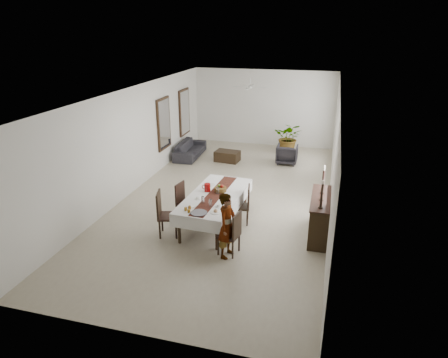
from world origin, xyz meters
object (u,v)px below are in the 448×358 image
at_px(dining_table_top, 215,196).
at_px(sofa, 190,149).
at_px(woman, 227,225).
at_px(red_pitcher, 207,187).
at_px(sideboard_body, 320,217).

relative_size(dining_table_top, sofa, 1.27).
bearing_deg(woman, sofa, 38.30).
relative_size(red_pitcher, sofa, 0.11).
bearing_deg(red_pitcher, sideboard_body, -2.28).
bearing_deg(sofa, red_pitcher, -157.44).
height_order(woman, sideboard_body, woman).
bearing_deg(sideboard_body, woman, -142.50).
bearing_deg(woman, sideboard_body, -40.33).
bearing_deg(sofa, sideboard_body, -136.79).
bearing_deg(red_pitcher, woman, -59.20).
relative_size(dining_table_top, woman, 1.69).
distance_m(red_pitcher, woman, 1.89).
height_order(dining_table_top, red_pitcher, red_pitcher).
distance_m(red_pitcher, sideboard_body, 2.96).
bearing_deg(sofa, woman, -155.87).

